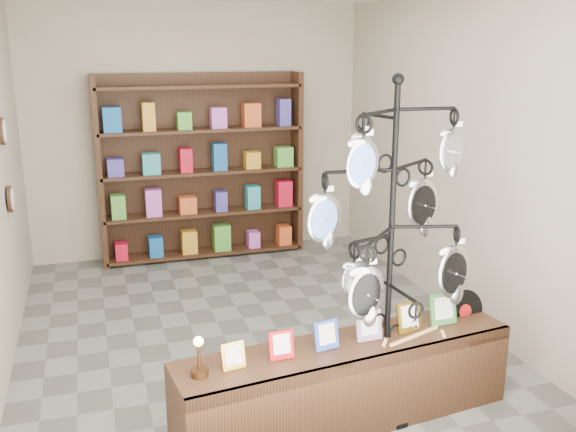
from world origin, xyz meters
name	(u,v)px	position (x,y,z in m)	size (l,w,h in m)	color
ground	(251,332)	(0.00, 0.00, 0.00)	(5.00, 5.00, 0.00)	slate
room_envelope	(247,128)	(0.00, 0.00, 1.85)	(5.00, 5.00, 5.00)	#B3AA90
display_tree	(392,228)	(0.59, -1.54, 1.36)	(1.23, 1.21, 2.36)	black
front_shelf	(347,382)	(0.28, -1.57, 0.29)	(2.42, 0.77, 0.84)	black
back_shelving	(202,173)	(0.00, 2.30, 1.03)	(2.42, 0.36, 2.20)	black
wall_clocks	(6,166)	(-1.97, 0.80, 1.50)	(0.03, 0.24, 0.84)	black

